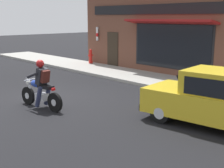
# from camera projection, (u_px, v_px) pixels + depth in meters

# --- Properties ---
(ground_plane) EXTENTS (80.00, 80.00, 0.00)m
(ground_plane) POSITION_uv_depth(u_px,v_px,m) (47.00, 98.00, 11.59)
(ground_plane) COLOR black
(sidewalk_curb) EXTENTS (2.60, 22.00, 0.14)m
(sidewalk_curb) POSITION_uv_depth(u_px,v_px,m) (103.00, 70.00, 17.31)
(sidewalk_curb) COLOR #9E9B93
(sidewalk_curb) RESTS_ON ground
(storefront_building) EXTENTS (1.25, 10.51, 4.20)m
(storefront_building) POSITION_uv_depth(u_px,v_px,m) (154.00, 34.00, 16.22)
(storefront_building) COLOR brown
(storefront_building) RESTS_ON ground
(motorcycle_with_rider) EXTENTS (0.65, 2.01, 1.62)m
(motorcycle_with_rider) POSITION_uv_depth(u_px,v_px,m) (41.00, 88.00, 10.24)
(motorcycle_with_rider) COLOR black
(motorcycle_with_rider) RESTS_ON ground
(car_hatchback) EXTENTS (2.14, 3.97, 1.57)m
(car_hatchback) POSITION_uv_depth(u_px,v_px,m) (215.00, 99.00, 8.51)
(car_hatchback) COLOR black
(car_hatchback) RESTS_ON ground
(fire_hydrant) EXTENTS (0.36, 0.24, 0.88)m
(fire_hydrant) POSITION_uv_depth(u_px,v_px,m) (91.00, 56.00, 19.35)
(fire_hydrant) COLOR red
(fire_hydrant) RESTS_ON sidewalk_curb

